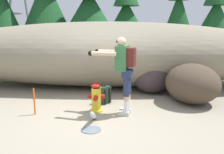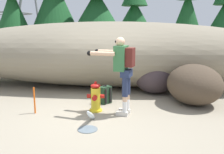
# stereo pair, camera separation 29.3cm
# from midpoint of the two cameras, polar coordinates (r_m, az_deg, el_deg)

# --- Properties ---
(ground_plane) EXTENTS (56.00, 56.00, 0.04)m
(ground_plane) POSITION_cam_midpoint_polar(r_m,az_deg,el_deg) (5.48, -4.43, -9.25)
(ground_plane) COLOR gray
(dirt_embankment) EXTENTS (12.06, 3.20, 2.09)m
(dirt_embankment) POSITION_cam_midpoint_polar(r_m,az_deg,el_deg) (8.23, -2.26, 5.34)
(dirt_embankment) COLOR gray
(dirt_embankment) RESTS_ON ground_plane
(fire_hydrant) EXTENTS (0.40, 0.34, 0.70)m
(fire_hydrant) POSITION_cam_midpoint_polar(r_m,az_deg,el_deg) (5.71, -5.11, -4.83)
(fire_hydrant) COLOR yellow
(fire_hydrant) RESTS_ON ground_plane
(hydrant_water_jet) EXTENTS (0.38, 1.13, 0.59)m
(hydrant_water_jet) POSITION_cam_midpoint_polar(r_m,az_deg,el_deg) (5.15, -5.97, -9.37)
(hydrant_water_jet) COLOR silver
(hydrant_water_jet) RESTS_ON ground_plane
(utility_worker) EXTENTS (1.03, 0.66, 1.70)m
(utility_worker) POSITION_cam_midpoint_polar(r_m,az_deg,el_deg) (5.36, 0.98, 2.58)
(utility_worker) COLOR beige
(utility_worker) RESTS_ON ground_plane
(spare_backpack) EXTENTS (0.36, 0.36, 0.47)m
(spare_backpack) POSITION_cam_midpoint_polar(r_m,az_deg,el_deg) (6.33, -3.14, -4.17)
(spare_backpack) COLOR #1E3823
(spare_backpack) RESTS_ON ground_plane
(boulder_large) EXTENTS (1.58, 1.74, 1.01)m
(boulder_large) POSITION_cam_midpoint_polar(r_m,az_deg,el_deg) (6.59, 16.76, -1.42)
(boulder_large) COLOR #46392B
(boulder_large) RESTS_ON ground_plane
(boulder_mid) EXTENTS (1.51, 1.52, 0.99)m
(boulder_mid) POSITION_cam_midpoint_polar(r_m,az_deg,el_deg) (7.40, 8.09, 0.23)
(boulder_mid) COLOR #3A3033
(boulder_mid) RESTS_ON ground_plane
(pine_tree_far_left) EXTENTS (2.10, 2.10, 5.69)m
(pine_tree_far_left) POSITION_cam_midpoint_polar(r_m,az_deg,el_deg) (14.17, -24.39, 14.89)
(pine_tree_far_left) COLOR #47331E
(pine_tree_far_left) RESTS_ON ground_plane
(pine_tree_center) EXTENTS (2.93, 2.93, 5.38)m
(pine_tree_center) POSITION_cam_midpoint_polar(r_m,az_deg,el_deg) (13.51, -5.92, 16.22)
(pine_tree_center) COLOR #47331E
(pine_tree_center) RESTS_ON ground_plane
(pine_tree_right) EXTENTS (2.46, 2.46, 4.96)m
(pine_tree_right) POSITION_cam_midpoint_polar(r_m,az_deg,el_deg) (15.68, 2.72, 14.89)
(pine_tree_right) COLOR #47331E
(pine_tree_right) RESTS_ON ground_plane
(pine_tree_far_right) EXTENTS (2.02, 2.02, 5.92)m
(pine_tree_far_right) POSITION_cam_midpoint_polar(r_m,az_deg,el_deg) (15.30, 14.52, 15.24)
(pine_tree_far_right) COLOR #47331E
(pine_tree_far_right) RESTS_ON ground_plane
(pine_tree_ridge_end) EXTENTS (2.21, 2.21, 4.97)m
(pine_tree_ridge_end) POSITION_cam_midpoint_polar(r_m,az_deg,el_deg) (15.45, 22.30, 13.85)
(pine_tree_ridge_end) COLOR #47331E
(pine_tree_ridge_end) RESTS_ON ground_plane
(survey_stake) EXTENTS (0.04, 0.04, 0.60)m
(survey_stake) POSITION_cam_midpoint_polar(r_m,az_deg,el_deg) (5.79, -18.81, -5.37)
(survey_stake) COLOR #E55914
(survey_stake) RESTS_ON ground_plane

